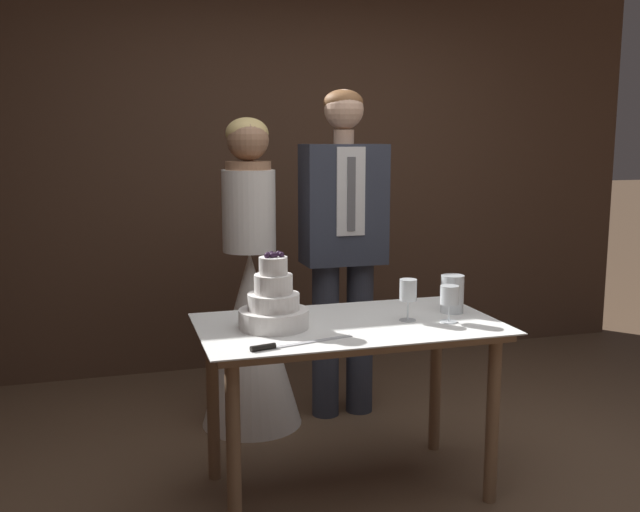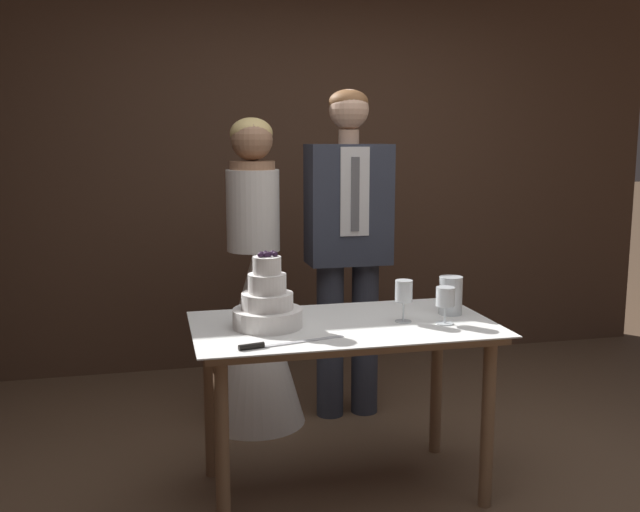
{
  "view_description": "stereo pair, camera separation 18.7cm",
  "coord_description": "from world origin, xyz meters",
  "px_view_note": "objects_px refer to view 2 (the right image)",
  "views": [
    {
      "loc": [
        -1.16,
        -2.55,
        1.54
      ],
      "look_at": [
        -0.2,
        0.68,
        0.98
      ],
      "focal_mm": 40.0,
      "sensor_mm": 36.0,
      "label": 1
    },
    {
      "loc": [
        -0.97,
        -2.6,
        1.54
      ],
      "look_at": [
        -0.2,
        0.68,
        0.98
      ],
      "focal_mm": 40.0,
      "sensor_mm": 36.0,
      "label": 2
    }
  ],
  "objects_px": {
    "wine_glass_middle": "(445,298)",
    "bride": "(254,313)",
    "wine_glass_near": "(404,292)",
    "cake_table": "(343,346)",
    "hurricane_candle": "(451,296)",
    "groom": "(348,235)",
    "cake_knife": "(272,344)",
    "tiered_cake": "(267,304)"
  },
  "relations": [
    {
      "from": "wine_glass_middle",
      "to": "bride",
      "type": "relative_size",
      "value": 0.1
    },
    {
      "from": "wine_glass_near",
      "to": "cake_table",
      "type": "bearing_deg",
      "value": 172.5
    },
    {
      "from": "hurricane_candle",
      "to": "bride",
      "type": "height_order",
      "value": "bride"
    },
    {
      "from": "groom",
      "to": "cake_knife",
      "type": "bearing_deg",
      "value": -118.59
    },
    {
      "from": "cake_table",
      "to": "wine_glass_near",
      "type": "relative_size",
      "value": 7.03
    },
    {
      "from": "cake_table",
      "to": "groom",
      "type": "relative_size",
      "value": 0.71
    },
    {
      "from": "tiered_cake",
      "to": "bride",
      "type": "xyz_separation_m",
      "value": [
        0.06,
        0.84,
        -0.25
      ]
    },
    {
      "from": "cake_knife",
      "to": "tiered_cake",
      "type": "bearing_deg",
      "value": 71.06
    },
    {
      "from": "bride",
      "to": "groom",
      "type": "distance_m",
      "value": 0.66
    },
    {
      "from": "tiered_cake",
      "to": "groom",
      "type": "distance_m",
      "value": 1.04
    },
    {
      "from": "wine_glass_near",
      "to": "wine_glass_middle",
      "type": "xyz_separation_m",
      "value": [
        0.16,
        -0.07,
        -0.02
      ]
    },
    {
      "from": "wine_glass_middle",
      "to": "wine_glass_near",
      "type": "bearing_deg",
      "value": 154.89
    },
    {
      "from": "cake_knife",
      "to": "bride",
      "type": "height_order",
      "value": "bride"
    },
    {
      "from": "cake_table",
      "to": "tiered_cake",
      "type": "distance_m",
      "value": 0.38
    },
    {
      "from": "cake_table",
      "to": "hurricane_candle",
      "type": "relative_size",
      "value": 7.49
    },
    {
      "from": "cake_table",
      "to": "hurricane_candle",
      "type": "distance_m",
      "value": 0.54
    },
    {
      "from": "bride",
      "to": "hurricane_candle",
      "type": "bearing_deg",
      "value": -46.51
    },
    {
      "from": "tiered_cake",
      "to": "bride",
      "type": "bearing_deg",
      "value": 85.71
    },
    {
      "from": "tiered_cake",
      "to": "cake_knife",
      "type": "xyz_separation_m",
      "value": [
        -0.03,
        -0.28,
        -0.09
      ]
    },
    {
      "from": "tiered_cake",
      "to": "cake_knife",
      "type": "distance_m",
      "value": 0.3
    },
    {
      "from": "wine_glass_near",
      "to": "tiered_cake",
      "type": "bearing_deg",
      "value": 174.87
    },
    {
      "from": "wine_glass_middle",
      "to": "hurricane_candle",
      "type": "distance_m",
      "value": 0.18
    },
    {
      "from": "bride",
      "to": "tiered_cake",
      "type": "bearing_deg",
      "value": -94.29
    },
    {
      "from": "bride",
      "to": "cake_table",
      "type": "bearing_deg",
      "value": -73.17
    },
    {
      "from": "wine_glass_middle",
      "to": "hurricane_candle",
      "type": "relative_size",
      "value": 0.93
    },
    {
      "from": "cake_knife",
      "to": "wine_glass_near",
      "type": "xyz_separation_m",
      "value": [
        0.61,
        0.23,
        0.12
      ]
    },
    {
      "from": "tiered_cake",
      "to": "hurricane_candle",
      "type": "distance_m",
      "value": 0.83
    },
    {
      "from": "tiered_cake",
      "to": "wine_glass_middle",
      "type": "xyz_separation_m",
      "value": [
        0.74,
        -0.13,
        0.01
      ]
    },
    {
      "from": "cake_table",
      "to": "bride",
      "type": "relative_size",
      "value": 0.78
    },
    {
      "from": "cake_table",
      "to": "wine_glass_middle",
      "type": "relative_size",
      "value": 8.02
    },
    {
      "from": "tiered_cake",
      "to": "wine_glass_near",
      "type": "xyz_separation_m",
      "value": [
        0.58,
        -0.05,
        0.03
      ]
    },
    {
      "from": "hurricane_candle",
      "to": "cake_knife",
      "type": "bearing_deg",
      "value": -160.09
    },
    {
      "from": "cake_knife",
      "to": "wine_glass_near",
      "type": "bearing_deg",
      "value": 7.73
    },
    {
      "from": "wine_glass_middle",
      "to": "bride",
      "type": "distance_m",
      "value": 1.21
    },
    {
      "from": "cake_knife",
      "to": "cake_table",
      "type": "bearing_deg",
      "value": 23.93
    },
    {
      "from": "cake_table",
      "to": "wine_glass_middle",
      "type": "xyz_separation_m",
      "value": [
        0.42,
        -0.11,
        0.21
      ]
    },
    {
      "from": "cake_table",
      "to": "tiered_cake",
      "type": "bearing_deg",
      "value": 176.78
    },
    {
      "from": "hurricane_candle",
      "to": "bride",
      "type": "bearing_deg",
      "value": 133.49
    },
    {
      "from": "cake_table",
      "to": "wine_glass_middle",
      "type": "distance_m",
      "value": 0.48
    },
    {
      "from": "cake_knife",
      "to": "bride",
      "type": "xyz_separation_m",
      "value": [
        0.09,
        1.13,
        -0.15
      ]
    },
    {
      "from": "groom",
      "to": "hurricane_candle",
      "type": "bearing_deg",
      "value": -72.86
    },
    {
      "from": "cake_knife",
      "to": "groom",
      "type": "height_order",
      "value": "groom"
    }
  ]
}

